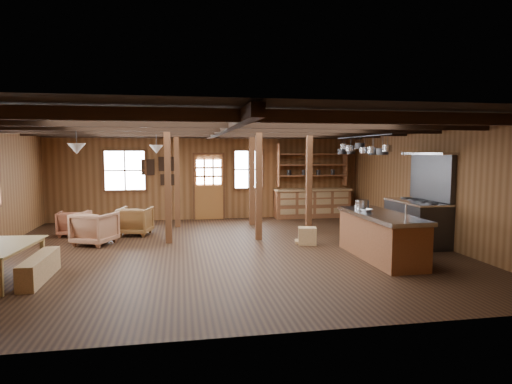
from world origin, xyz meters
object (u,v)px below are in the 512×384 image
dining_table (1,264)px  armchair_a (73,223)px  armchair_b (135,221)px  armchair_c (95,228)px  kitchen_island (381,236)px  commercial_range (419,216)px

dining_table → armchair_a: (0.21, 4.02, 0.01)m
armchair_b → armchair_c: (-0.82, -1.05, 0.02)m
dining_table → armchair_b: bearing=-20.8°
kitchen_island → commercial_range: (1.53, 1.13, 0.21)m
commercial_range → dining_table: 8.68m
commercial_range → armchair_c: 7.67m
commercial_range → armchair_c: commercial_range is taller
kitchen_island → commercial_range: size_ratio=1.16×
kitchen_island → armchair_c: 6.50m
commercial_range → armchair_a: (-8.33, 2.54, -0.36)m
kitchen_island → dining_table: 7.02m
commercial_range → armchair_c: size_ratio=2.54×
dining_table → armchair_b: armchair_b is taller
armchair_a → kitchen_island: bearing=150.0°
dining_table → armchair_a: 4.02m
kitchen_island → armchair_b: bearing=145.3°
kitchen_island → commercial_range: commercial_range is taller
kitchen_island → dining_table: kitchen_island is taller
kitchen_island → commercial_range: 1.92m
dining_table → kitchen_island: bearing=-82.8°
armchair_c → commercial_range: bearing=-164.4°
armchair_b → armchair_a: bearing=6.6°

